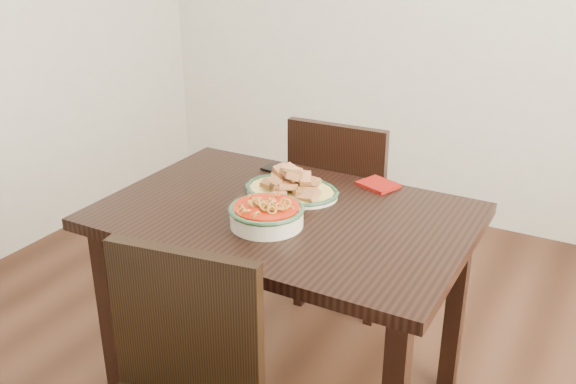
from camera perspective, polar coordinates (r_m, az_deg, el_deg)
The scene contains 7 objects.
floor at distance 2.57m, azimuth -0.68°, elevation -16.43°, with size 3.50×3.50×0.00m, color black.
dining_table at distance 2.16m, azimuth -0.26°, elevation -4.07°, with size 1.20×0.80×0.75m.
chair_far at distance 2.77m, azimuth 5.02°, elevation -1.15°, with size 0.43×0.43×0.89m.
fish_plate at distance 2.23m, azimuth 0.32°, elevation 0.91°, with size 0.33×0.26×0.11m.
noodle_bowl at distance 2.00m, azimuth -1.91°, elevation -1.83°, with size 0.24×0.24×0.08m.
smartphone at distance 2.44m, azimuth -0.62°, elevation 1.94°, with size 0.14×0.08×0.01m, color black.
napkin at distance 2.33m, azimuth 8.03°, elevation 0.66°, with size 0.13×0.11×0.01m, color maroon.
Camera 1 is at (0.98, -1.72, 1.64)m, focal length 40.00 mm.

